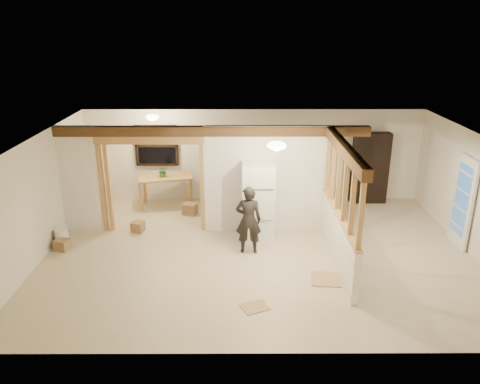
{
  "coord_description": "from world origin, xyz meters",
  "views": [
    {
      "loc": [
        -0.41,
        -8.97,
        4.63
      ],
      "look_at": [
        -0.38,
        0.4,
        1.24
      ],
      "focal_mm": 35.0,
      "sensor_mm": 36.0,
      "label": 1
    }
  ],
  "objects_px": {
    "bookshelf": "(370,168)",
    "refrigerator": "(258,201)",
    "work_table": "(166,192)",
    "woman": "(248,220)",
    "shop_vac": "(91,200)"
  },
  "relations": [
    {
      "from": "work_table",
      "to": "bookshelf",
      "type": "xyz_separation_m",
      "value": [
        5.44,
        0.36,
        0.53
      ]
    },
    {
      "from": "woman",
      "to": "bookshelf",
      "type": "height_order",
      "value": "bookshelf"
    },
    {
      "from": "work_table",
      "to": "shop_vac",
      "type": "distance_m",
      "value": 1.92
    },
    {
      "from": "woman",
      "to": "shop_vac",
      "type": "height_order",
      "value": "woman"
    },
    {
      "from": "shop_vac",
      "to": "bookshelf",
      "type": "distance_m",
      "value": 7.38
    },
    {
      "from": "refrigerator",
      "to": "bookshelf",
      "type": "height_order",
      "value": "bookshelf"
    },
    {
      "from": "woman",
      "to": "bookshelf",
      "type": "bearing_deg",
      "value": -136.15
    },
    {
      "from": "woman",
      "to": "shop_vac",
      "type": "xyz_separation_m",
      "value": [
        -3.99,
        2.25,
        -0.41
      ]
    },
    {
      "from": "refrigerator",
      "to": "work_table",
      "type": "bearing_deg",
      "value": 141.48
    },
    {
      "from": "work_table",
      "to": "bookshelf",
      "type": "relative_size",
      "value": 0.71
    },
    {
      "from": "work_table",
      "to": "bookshelf",
      "type": "height_order",
      "value": "bookshelf"
    },
    {
      "from": "woman",
      "to": "work_table",
      "type": "height_order",
      "value": "woman"
    },
    {
      "from": "bookshelf",
      "to": "refrigerator",
      "type": "bearing_deg",
      "value": -144.21
    },
    {
      "from": "refrigerator",
      "to": "woman",
      "type": "relative_size",
      "value": 1.17
    },
    {
      "from": "work_table",
      "to": "shop_vac",
      "type": "height_order",
      "value": "work_table"
    }
  ]
}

